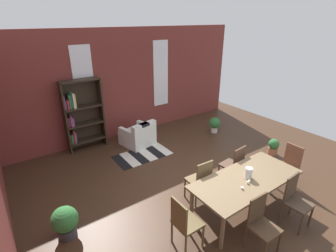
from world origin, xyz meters
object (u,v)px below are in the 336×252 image
object	(u,v)px
dining_chair_far_right	(234,164)
potted_plant_by_shelf	(215,124)
potted_plant_corner	(273,146)
potted_plant_window	(65,221)
dining_table	(246,182)
armchair_white	(138,136)
dining_chair_head_left	(184,222)
bookshelf_tall	(81,115)
dining_chair_far_left	(200,179)
dining_chair_head_right	(289,165)
dining_chair_near_right	(295,199)
vase_on_table	(249,173)
dining_chair_near_left	(261,223)

from	to	relation	value
dining_chair_far_right	potted_plant_by_shelf	size ratio (longest dim) A/B	1.87
potted_plant_corner	potted_plant_window	distance (m)	5.39
dining_table	armchair_white	xyz separation A→B (m)	(-0.28, 3.61, -0.39)
dining_chair_head_left	bookshelf_tall	bearing A→B (deg)	92.46
dining_chair_far_left	dining_chair_head_right	world-z (taller)	same
dining_chair_far_left	dining_chair_far_right	world-z (taller)	same
potted_plant_window	potted_plant_by_shelf	bearing A→B (deg)	17.54
dining_chair_near_right	bookshelf_tall	xyz separation A→B (m)	(-2.12, 5.01, 0.51)
dining_chair_far_left	bookshelf_tall	xyz separation A→B (m)	(-1.15, 3.61, 0.51)
potted_plant_by_shelf	dining_chair_head_left	bearing A→B (deg)	-140.84
dining_chair_head_right	bookshelf_tall	bearing A→B (deg)	125.68
potted_plant_corner	vase_on_table	bearing A→B (deg)	-157.83
armchair_white	potted_plant_corner	size ratio (longest dim) A/B	2.09
dining_chair_near_right	bookshelf_tall	size ratio (longest dim) A/B	0.48
potted_plant_window	dining_chair_far_left	bearing A→B (deg)	-14.28
armchair_white	potted_plant_corner	world-z (taller)	armchair_white
bookshelf_tall	potted_plant_window	distance (m)	3.33
dining_table	vase_on_table	xyz separation A→B (m)	(0.04, -0.00, 0.18)
dining_table	dining_chair_far_right	bearing A→B (deg)	54.90
dining_chair_far_left	dining_chair_near_right	distance (m)	1.71
vase_on_table	dining_chair_head_left	size ratio (longest dim) A/B	0.22
dining_table	potted_plant_window	world-z (taller)	dining_table
dining_chair_near_left	potted_plant_window	distance (m)	3.20
dining_chair_head_right	dining_chair_head_left	bearing A→B (deg)	179.99
dining_chair_head_left	armchair_white	bearing A→B (deg)	72.01
vase_on_table	armchair_white	distance (m)	3.66
armchair_white	dining_chair_far_right	bearing A→B (deg)	-75.01
dining_chair_near_right	potted_plant_by_shelf	size ratio (longest dim) A/B	1.87
vase_on_table	dining_chair_far_left	size ratio (longest dim) A/B	0.22
vase_on_table	bookshelf_tall	world-z (taller)	bookshelf_tall
dining_chair_head_left	armchair_white	world-z (taller)	dining_chair_head_left
dining_table	dining_chair_far_left	xyz separation A→B (m)	(-0.49, 0.70, -0.16)
dining_chair_near_right	potted_plant_corner	bearing A→B (deg)	40.74
dining_chair_head_left	dining_chair_near_left	distance (m)	1.20
dining_chair_head_left	potted_plant_by_shelf	world-z (taller)	dining_chair_head_left
potted_plant_corner	dining_chair_far_left	bearing A→B (deg)	-174.66
dining_table	potted_plant_window	xyz separation A→B (m)	(-2.94, 1.33, -0.36)
bookshelf_tall	dining_chair_head_left	bearing A→B (deg)	-87.54
potted_plant_by_shelf	potted_plant_window	distance (m)	5.35
dining_chair_far_right	dining_chair_near_right	bearing A→B (deg)	-90.42
dining_chair_near_right	dining_chair_near_left	size ratio (longest dim) A/B	1.00
armchair_white	bookshelf_tall	bearing A→B (deg)	152.59
dining_chair_near_right	dining_chair_head_right	xyz separation A→B (m)	(0.97, 0.70, 0.00)
dining_chair_far_right	dining_chair_near_right	xyz separation A→B (m)	(-0.01, -1.40, 0.00)
vase_on_table	dining_chair_near_right	bearing A→B (deg)	-57.57
vase_on_table	bookshelf_tall	xyz separation A→B (m)	(-1.68, 4.31, 0.17)
dining_table	dining_chair_head_left	xyz separation A→B (m)	(-1.45, -0.00, -0.16)
dining_chair_head_left	potted_plant_window	xyz separation A→B (m)	(-1.49, 1.33, -0.20)
dining_table	dining_chair_far_right	world-z (taller)	dining_chair_far_right
dining_chair_far_right	potted_plant_window	world-z (taller)	dining_chair_far_right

